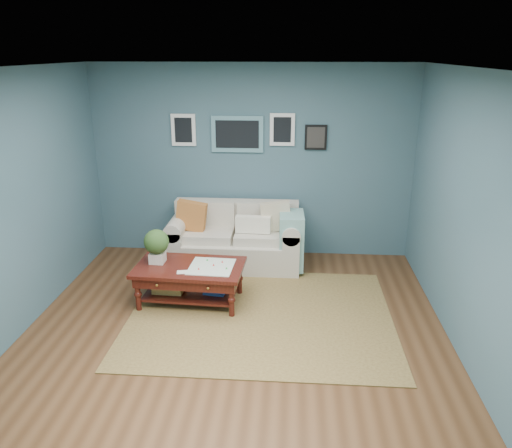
{
  "coord_description": "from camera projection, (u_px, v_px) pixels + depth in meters",
  "views": [
    {
      "loc": [
        0.57,
        -4.39,
        2.86
      ],
      "look_at": [
        0.17,
        1.0,
        0.96
      ],
      "focal_mm": 35.0,
      "sensor_mm": 36.0,
      "label": 1
    }
  ],
  "objects": [
    {
      "name": "room_shell",
      "position": [
        230.0,
        217.0,
        4.72
      ],
      "size": [
        5.0,
        5.02,
        2.7
      ],
      "color": "brown",
      "rests_on": "ground"
    },
    {
      "name": "area_rug",
      "position": [
        261.0,
        316.0,
        5.64
      ],
      "size": [
        2.94,
        2.35,
        0.01
      ],
      "primitive_type": "cube",
      "color": "brown",
      "rests_on": "ground"
    },
    {
      "name": "loveseat",
      "position": [
        241.0,
        238.0,
        6.9
      ],
      "size": [
        1.84,
        0.83,
        0.94
      ],
      "color": "beige",
      "rests_on": "ground"
    },
    {
      "name": "coffee_table",
      "position": [
        184.0,
        272.0,
        5.86
      ],
      "size": [
        1.29,
        0.8,
        0.88
      ],
      "rotation": [
        0.0,
        0.0,
        -0.05
      ],
      "color": "#340E0B",
      "rests_on": "ground"
    }
  ]
}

